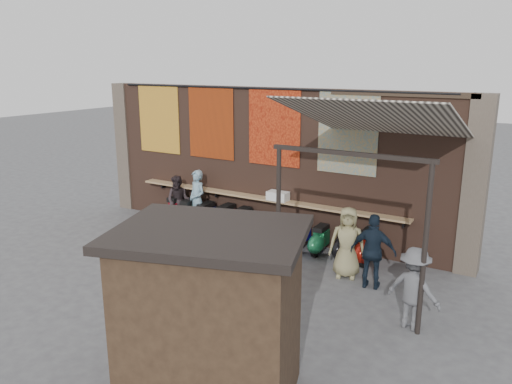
% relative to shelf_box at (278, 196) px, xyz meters
% --- Properties ---
extents(ground, '(70.00, 70.00, 0.00)m').
position_rel_shelf_box_xyz_m(ground, '(-0.53, -2.30, -1.24)').
color(ground, '#474749').
rests_on(ground, ground).
extents(brick_wall, '(10.00, 0.40, 4.00)m').
position_rel_shelf_box_xyz_m(brick_wall, '(-0.53, 0.40, 0.76)').
color(brick_wall, brown).
rests_on(brick_wall, ground).
extents(pier_left, '(0.50, 0.50, 4.00)m').
position_rel_shelf_box_xyz_m(pier_left, '(-5.73, 0.40, 0.76)').
color(pier_left, '#4C4238').
rests_on(pier_left, ground).
extents(pier_right, '(0.50, 0.50, 4.00)m').
position_rel_shelf_box_xyz_m(pier_right, '(4.67, 0.40, 0.76)').
color(pier_right, '#4C4238').
rests_on(pier_right, ground).
extents(eating_counter, '(8.00, 0.32, 0.05)m').
position_rel_shelf_box_xyz_m(eating_counter, '(-0.53, 0.03, -0.14)').
color(eating_counter, '#9E7A51').
rests_on(eating_counter, brick_wall).
extents(shelf_box, '(0.55, 0.32, 0.23)m').
position_rel_shelf_box_xyz_m(shelf_box, '(0.00, 0.00, 0.00)').
color(shelf_box, white).
rests_on(shelf_box, eating_counter).
extents(tapestry_redgold, '(1.50, 0.02, 2.00)m').
position_rel_shelf_box_xyz_m(tapestry_redgold, '(-4.13, 0.18, 1.76)').
color(tapestry_redgold, '#9C3216').
rests_on(tapestry_redgold, brick_wall).
extents(tapestry_sun, '(1.50, 0.02, 2.00)m').
position_rel_shelf_box_xyz_m(tapestry_sun, '(-2.23, 0.18, 1.76)').
color(tapestry_sun, '#E9480D').
rests_on(tapestry_sun, brick_wall).
extents(tapestry_orange, '(1.50, 0.02, 2.00)m').
position_rel_shelf_box_xyz_m(tapestry_orange, '(-0.23, 0.18, 1.76)').
color(tapestry_orange, '#BC3D17').
rests_on(tapestry_orange, brick_wall).
extents(tapestry_multi, '(1.50, 0.02, 2.00)m').
position_rel_shelf_box_xyz_m(tapestry_multi, '(1.77, 0.18, 1.76)').
color(tapestry_multi, teal).
rests_on(tapestry_multi, brick_wall).
extents(hang_rail, '(9.50, 0.06, 0.06)m').
position_rel_shelf_box_xyz_m(hang_rail, '(-0.53, 0.17, 2.74)').
color(hang_rail, black).
rests_on(hang_rail, brick_wall).
extents(scooter_stool_0, '(0.39, 0.86, 0.82)m').
position_rel_shelf_box_xyz_m(scooter_stool_0, '(-3.28, -0.27, -0.83)').
color(scooter_stool_0, '#A20C1D').
rests_on(scooter_stool_0, ground).
extents(scooter_stool_1, '(0.38, 0.85, 0.81)m').
position_rel_shelf_box_xyz_m(scooter_stool_1, '(-2.76, -0.33, -0.84)').
color(scooter_stool_1, '#10521F').
rests_on(scooter_stool_1, ground).
extents(scooter_stool_2, '(0.38, 0.84, 0.79)m').
position_rel_shelf_box_xyz_m(scooter_stool_2, '(-2.16, -0.33, -0.84)').
color(scooter_stool_2, '#141B4E').
rests_on(scooter_stool_2, ground).
extents(scooter_stool_3, '(0.38, 0.85, 0.81)m').
position_rel_shelf_box_xyz_m(scooter_stool_3, '(-1.52, -0.27, -0.84)').
color(scooter_stool_3, maroon).
rests_on(scooter_stool_3, ground).
extents(scooter_stool_4, '(0.39, 0.87, 0.82)m').
position_rel_shelf_box_xyz_m(scooter_stool_4, '(-0.93, -0.35, -0.83)').
color(scooter_stool_4, '#0C5516').
rests_on(scooter_stool_4, ground).
extents(scooter_stool_5, '(0.35, 0.78, 0.74)m').
position_rel_shelf_box_xyz_m(scooter_stool_5, '(-0.35, -0.26, -0.87)').
color(scooter_stool_5, navy).
rests_on(scooter_stool_5, ground).
extents(scooter_stool_6, '(0.35, 0.77, 0.73)m').
position_rel_shelf_box_xyz_m(scooter_stool_6, '(0.20, -0.25, -0.88)').
color(scooter_stool_6, black).
rests_on(scooter_stool_6, ground).
extents(scooter_stool_7, '(0.39, 0.86, 0.82)m').
position_rel_shelf_box_xyz_m(scooter_stool_7, '(0.80, -0.31, -0.83)').
color(scooter_stool_7, '#0F0D96').
rests_on(scooter_stool_7, ground).
extents(scooter_stool_8, '(0.34, 0.75, 0.71)m').
position_rel_shelf_box_xyz_m(scooter_stool_8, '(1.35, -0.30, -0.88)').
color(scooter_stool_8, '#175E36').
rests_on(scooter_stool_8, ground).
extents(scooter_stool_9, '(0.36, 0.80, 0.76)m').
position_rel_shelf_box_xyz_m(scooter_stool_9, '(1.97, -0.27, -0.86)').
color(scooter_stool_9, black).
rests_on(scooter_stool_9, ground).
extents(scooter_stool_10, '(0.39, 0.86, 0.81)m').
position_rel_shelf_box_xyz_m(scooter_stool_10, '(2.55, -0.28, -0.83)').
color(scooter_stool_10, maroon).
rests_on(scooter_stool_10, ground).
extents(diner_left, '(0.73, 0.61, 1.72)m').
position_rel_shelf_box_xyz_m(diner_left, '(-2.42, -0.30, -0.38)').
color(diner_left, '#789CAE').
rests_on(diner_left, ground).
extents(diner_right, '(0.82, 0.70, 1.47)m').
position_rel_shelf_box_xyz_m(diner_right, '(-3.11, -0.30, -0.50)').
color(diner_right, '#292022').
rests_on(diner_right, ground).
extents(shopper_navy, '(0.99, 0.52, 1.62)m').
position_rel_shelf_box_xyz_m(shopper_navy, '(3.07, -1.51, -0.43)').
color(shopper_navy, black).
rests_on(shopper_navy, ground).
extents(shopper_grey, '(1.07, 0.75, 1.52)m').
position_rel_shelf_box_xyz_m(shopper_grey, '(4.21, -2.75, -0.48)').
color(shopper_grey, '#595A5F').
rests_on(shopper_grey, ground).
extents(shopper_tan, '(0.89, 0.71, 1.60)m').
position_rel_shelf_box_xyz_m(shopper_tan, '(2.40, -1.24, -0.44)').
color(shopper_tan, '#958C5F').
rests_on(shopper_tan, ground).
extents(market_stall, '(2.61, 2.25, 2.40)m').
position_rel_shelf_box_xyz_m(market_stall, '(2.29, -6.15, -0.04)').
color(market_stall, black).
rests_on(market_stall, ground).
extents(stall_roof, '(2.94, 2.56, 0.12)m').
position_rel_shelf_box_xyz_m(stall_roof, '(2.29, -6.15, 1.22)').
color(stall_roof, black).
rests_on(stall_roof, market_stall).
extents(stall_sign, '(1.16, 0.39, 0.50)m').
position_rel_shelf_box_xyz_m(stall_sign, '(2.03, -5.32, 0.50)').
color(stall_sign, gold).
rests_on(stall_sign, market_stall).
extents(stall_shelf, '(1.79, 0.64, 0.06)m').
position_rel_shelf_box_xyz_m(stall_shelf, '(2.03, -5.32, -0.36)').
color(stall_shelf, '#473321').
rests_on(stall_shelf, market_stall).
extents(awning_canvas, '(3.20, 3.28, 0.97)m').
position_rel_shelf_box_xyz_m(awning_canvas, '(2.97, -1.40, 2.31)').
color(awning_canvas, beige).
rests_on(awning_canvas, brick_wall).
extents(awning_ledger, '(3.30, 0.08, 0.12)m').
position_rel_shelf_box_xyz_m(awning_ledger, '(2.97, 0.19, 2.71)').
color(awning_ledger, '#33261C').
rests_on(awning_ledger, brick_wall).
extents(awning_header, '(3.00, 0.08, 0.08)m').
position_rel_shelf_box_xyz_m(awning_header, '(2.97, -2.90, 1.84)').
color(awning_header, black).
rests_on(awning_header, awning_post_left).
extents(awning_post_left, '(0.09, 0.09, 3.10)m').
position_rel_shelf_box_xyz_m(awning_post_left, '(1.57, -2.90, 0.31)').
color(awning_post_left, black).
rests_on(awning_post_left, ground).
extents(awning_post_right, '(0.09, 0.09, 3.10)m').
position_rel_shelf_box_xyz_m(awning_post_right, '(4.37, -2.90, 0.31)').
color(awning_post_right, black).
rests_on(awning_post_right, ground).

